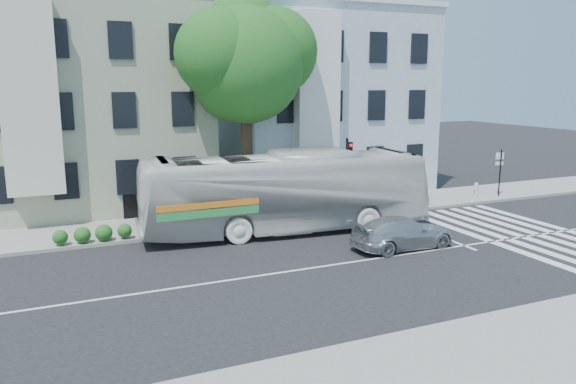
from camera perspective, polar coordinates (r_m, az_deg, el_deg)
ground at (r=21.03m, az=3.89°, el=-7.51°), size 120.00×120.00×0.00m
sidewalk_far at (r=28.05m, az=-3.74°, el=-2.59°), size 80.00×4.00×0.15m
sidewalk_near at (r=14.96m, az=18.88°, el=-15.86°), size 80.00×4.00×0.15m
building_left at (r=32.71m, az=-19.99°, el=8.34°), size 12.00×10.00×11.00m
building_right at (r=36.49m, az=2.76°, el=9.21°), size 12.00×10.00×11.00m
street_tree at (r=27.99m, az=-4.37°, el=13.38°), size 7.30×5.90×11.10m
bus at (r=25.38m, az=-0.22°, el=0.03°), size 4.26×13.37×3.66m
sedan at (r=23.49m, az=11.58°, el=-4.07°), size 1.91×4.51×1.30m
hedge at (r=25.14m, az=-12.42°, el=-3.45°), size 8.51×0.97×0.70m
traffic_signal at (r=28.48m, az=6.09°, el=2.65°), size 0.41×0.52×3.94m
fire_hydrant at (r=34.64m, az=18.56°, el=0.30°), size 0.45×0.26×0.79m
far_sign_pole at (r=34.88m, az=20.72°, el=2.40°), size 0.48×0.22×2.72m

